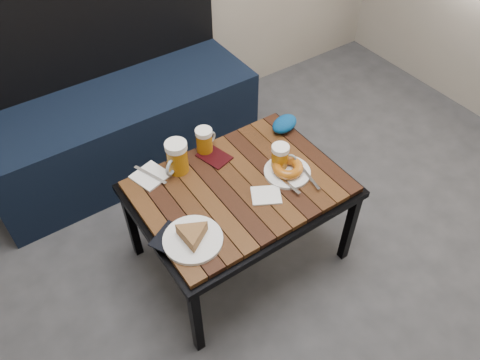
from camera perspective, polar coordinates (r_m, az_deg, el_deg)
bench at (r=2.56m, az=-14.42°, el=6.88°), size 1.40×0.50×0.95m
cafe_table at (r=1.90m, az=-0.00°, el=-1.51°), size 0.84×0.62×0.47m
beer_mug_left at (r=1.89m, az=-7.71°, el=2.75°), size 0.14×0.12×0.14m
beer_mug_centre at (r=1.98m, az=-4.34°, el=4.84°), size 0.11×0.09×0.12m
beer_mug_right at (r=1.90m, az=4.95°, el=2.79°), size 0.11×0.10×0.12m
plate_pie at (r=1.68m, az=-5.80°, el=-6.89°), size 0.22×0.22×0.06m
plate_bagel at (r=1.91m, az=5.82°, el=1.28°), size 0.19×0.25×0.05m
napkin_left at (r=1.93m, az=-10.87°, el=0.51°), size 0.16×0.16×0.01m
napkin_right at (r=1.83m, az=3.20°, el=-1.87°), size 0.15×0.14×0.01m
passport_navy at (r=1.72m, az=-8.66°, el=-6.92°), size 0.16×0.14×0.01m
passport_burgundy at (r=1.98m, az=-3.15°, el=2.86°), size 0.13×0.15×0.01m
knit_pouch at (r=2.11m, az=5.44°, el=6.83°), size 0.16×0.12×0.06m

